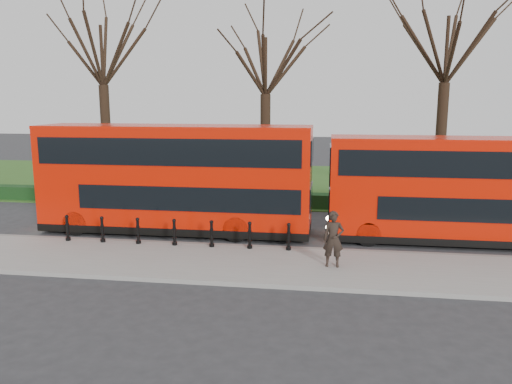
% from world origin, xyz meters
% --- Properties ---
extents(ground, '(120.00, 120.00, 0.00)m').
position_xyz_m(ground, '(0.00, 0.00, 0.00)').
color(ground, '#28282B').
rests_on(ground, ground).
extents(pavement, '(60.00, 4.00, 0.15)m').
position_xyz_m(pavement, '(0.00, -3.00, 0.07)').
color(pavement, gray).
rests_on(pavement, ground).
extents(kerb, '(60.00, 0.25, 0.16)m').
position_xyz_m(kerb, '(0.00, -1.00, 0.07)').
color(kerb, slate).
rests_on(kerb, ground).
extents(grass_verge, '(60.00, 18.00, 0.06)m').
position_xyz_m(grass_verge, '(0.00, 15.00, 0.03)').
color(grass_verge, '#2F511B').
rests_on(grass_verge, ground).
extents(hedge, '(60.00, 0.90, 0.80)m').
position_xyz_m(hedge, '(0.00, 6.80, 0.40)').
color(hedge, black).
rests_on(hedge, ground).
extents(yellow_line_outer, '(60.00, 0.10, 0.01)m').
position_xyz_m(yellow_line_outer, '(0.00, -0.70, 0.01)').
color(yellow_line_outer, yellow).
rests_on(yellow_line_outer, ground).
extents(yellow_line_inner, '(60.00, 0.10, 0.01)m').
position_xyz_m(yellow_line_inner, '(0.00, -0.50, 0.01)').
color(yellow_line_inner, yellow).
rests_on(yellow_line_inner, ground).
extents(tree_left, '(7.72, 7.72, 12.07)m').
position_xyz_m(tree_left, '(-8.00, 10.00, 8.78)').
color(tree_left, black).
rests_on(tree_left, ground).
extents(tree_mid, '(7.06, 7.06, 11.03)m').
position_xyz_m(tree_mid, '(2.00, 10.00, 8.01)').
color(tree_mid, black).
rests_on(tree_mid, ground).
extents(tree_right, '(7.77, 7.77, 12.14)m').
position_xyz_m(tree_right, '(12.00, 10.00, 8.83)').
color(tree_right, black).
rests_on(tree_right, ground).
extents(bollard_row, '(9.06, 0.15, 1.00)m').
position_xyz_m(bollard_row, '(-0.10, -1.35, 0.65)').
color(bollard_row, black).
rests_on(bollard_row, pavement).
extents(bus_lead, '(11.72, 2.69, 4.66)m').
position_xyz_m(bus_lead, '(-0.78, 1.14, 2.35)').
color(bus_lead, red).
rests_on(bus_lead, ground).
extents(bus_rear, '(10.72, 2.46, 4.26)m').
position_xyz_m(bus_rear, '(11.18, 1.21, 2.15)').
color(bus_rear, red).
rests_on(bus_rear, ground).
extents(pedestrian, '(0.71, 0.48, 1.92)m').
position_xyz_m(pedestrian, '(6.00, -3.01, 1.11)').
color(pedestrian, black).
rests_on(pedestrian, pavement).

